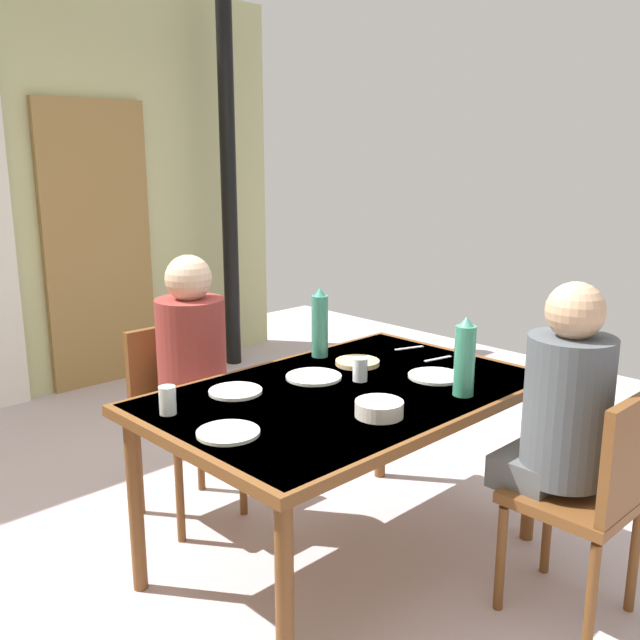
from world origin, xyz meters
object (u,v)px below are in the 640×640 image
object	(u,v)px
water_bottle_green_near	(320,324)
person_near_diner	(563,405)
dining_table	(347,405)
chair_near_diner	(594,492)
water_bottle_green_far	(465,359)
serving_bowl_center	(379,409)
person_far_diner	(194,355)
chair_far_diner	(179,409)

from	to	relation	value
water_bottle_green_near	person_near_diner	bearing A→B (deg)	-84.09
dining_table	chair_near_diner	bearing A→B (deg)	-67.32
water_bottle_green_far	serving_bowl_center	bearing A→B (deg)	169.11
dining_table	serving_bowl_center	distance (m)	0.32
dining_table	person_far_diner	size ratio (longest dim) A/B	2.00
dining_table	person_near_diner	bearing A→B (deg)	-63.53
person_far_diner	water_bottle_green_far	distance (m)	1.18
water_bottle_green_far	dining_table	bearing A→B (deg)	127.14
chair_near_diner	water_bottle_green_near	xyz separation A→B (m)	(-0.11, 1.25, 0.40)
chair_far_diner	person_far_diner	bearing A→B (deg)	90.00
person_near_diner	water_bottle_green_far	xyz separation A→B (m)	(-0.09, 0.36, 0.11)
chair_near_diner	water_bottle_green_far	xyz separation A→B (m)	(-0.09, 0.49, 0.39)
dining_table	chair_far_diner	size ratio (longest dim) A/B	1.77
dining_table	person_near_diner	world-z (taller)	person_near_diner
chair_far_diner	person_far_diner	xyz separation A→B (m)	(-0.00, -0.14, 0.28)
person_near_diner	person_far_diner	bearing A→B (deg)	112.15
dining_table	serving_bowl_center	xyz separation A→B (m)	(-0.13, -0.28, 0.09)
dining_table	person_far_diner	distance (m)	0.75
dining_table	chair_near_diner	xyz separation A→B (m)	(0.35, -0.85, -0.18)
chair_far_diner	serving_bowl_center	bearing A→B (deg)	94.99
chair_near_diner	water_bottle_green_near	size ratio (longest dim) A/B	2.78
serving_bowl_center	person_near_diner	bearing A→B (deg)	-42.09
chair_near_diner	person_near_diner	bearing A→B (deg)	90.00
chair_near_diner	serving_bowl_center	distance (m)	0.80
serving_bowl_center	chair_far_diner	bearing A→B (deg)	94.99
person_far_diner	water_bottle_green_far	size ratio (longest dim) A/B	2.53
chair_near_diner	person_near_diner	world-z (taller)	person_near_diner
dining_table	serving_bowl_center	bearing A→B (deg)	-114.63
person_near_diner	person_far_diner	xyz separation A→B (m)	(-0.58, 1.42, 0.00)
person_far_diner	chair_far_diner	bearing A→B (deg)	-90.00
chair_far_diner	person_near_diner	xyz separation A→B (m)	(0.58, -1.56, 0.28)
person_far_diner	chair_near_diner	bearing A→B (deg)	110.38
water_bottle_green_far	water_bottle_green_near	bearing A→B (deg)	92.11
chair_near_diner	water_bottle_green_far	bearing A→B (deg)	100.00
chair_near_diner	person_far_diner	size ratio (longest dim) A/B	1.13
dining_table	chair_near_diner	distance (m)	0.94
person_far_diner	water_bottle_green_far	world-z (taller)	person_far_diner
water_bottle_green_near	chair_far_diner	bearing A→B (deg)	135.96
serving_bowl_center	person_far_diner	bearing A→B (deg)	95.67
chair_near_diner	chair_far_diner	world-z (taller)	same
person_near_diner	serving_bowl_center	distance (m)	0.65
person_far_diner	serving_bowl_center	distance (m)	0.99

